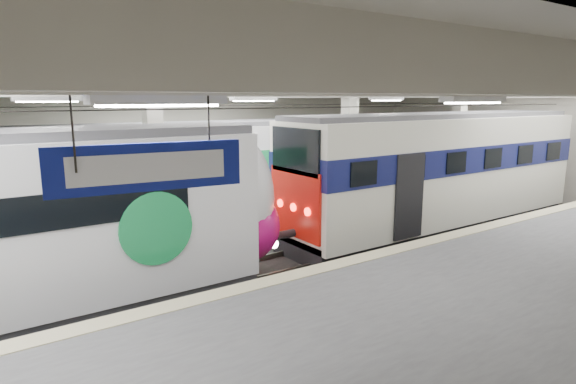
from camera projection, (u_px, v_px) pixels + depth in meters
station_hall at (327, 165)px, 12.69m from camera, size 36.00×24.00×5.75m
modern_emu at (37, 230)px, 10.55m from camera, size 13.30×2.75×4.32m
older_rer at (439, 170)px, 18.08m from camera, size 13.44×2.97×4.43m
far_train at (151, 178)px, 17.46m from camera, size 12.75×3.08×4.09m
wayfinding_sign at (149, 167)px, 5.45m from camera, size 2.18×0.34×1.27m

